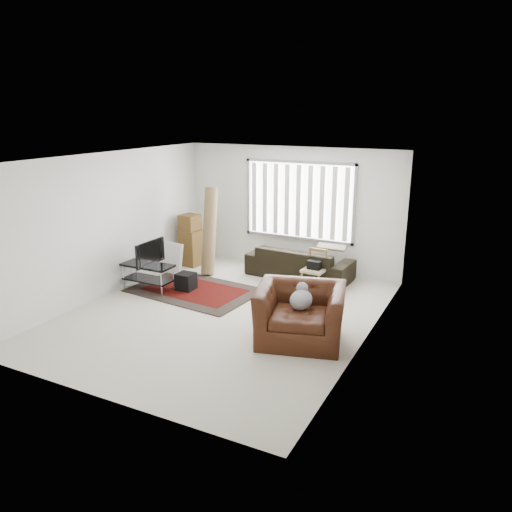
{
  "coord_description": "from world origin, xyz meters",
  "views": [
    {
      "loc": [
        4.17,
        -7.0,
        3.44
      ],
      "look_at": [
        0.51,
        0.27,
        1.05
      ],
      "focal_mm": 35.0,
      "sensor_mm": 36.0,
      "label": 1
    }
  ],
  "objects": [
    {
      "name": "armchair",
      "position": [
        1.59,
        -0.37,
        0.5
      ],
      "size": [
        1.59,
        1.47,
        0.99
      ],
      "rotation": [
        0.0,
        0.0,
        0.26
      ],
      "color": "#3C1A0C",
      "rests_on": "ground"
    },
    {
      "name": "tv_stand",
      "position": [
        -1.95,
        0.41,
        0.38
      ],
      "size": [
        1.04,
        0.47,
        0.52
      ],
      "color": "black",
      "rests_on": "ground"
    },
    {
      "name": "side_chair",
      "position": [
        0.99,
        1.9,
        0.44
      ],
      "size": [
        0.45,
        0.45,
        0.79
      ],
      "rotation": [
        0.0,
        0.0,
        -0.06
      ],
      "color": "tan",
      "rests_on": "ground"
    },
    {
      "name": "persian_rug",
      "position": [
        -1.08,
        0.73,
        0.01
      ],
      "size": [
        2.58,
        1.85,
        0.02
      ],
      "color": "black",
      "rests_on": "ground"
    },
    {
      "name": "rolled_rug",
      "position": [
        -1.41,
        1.87,
        0.94
      ],
      "size": [
        0.41,
        0.71,
        1.87
      ],
      "primitive_type": "cylinder",
      "rotation": [
        -0.21,
        0.0,
        0.21
      ],
      "color": "brown",
      "rests_on": "ground"
    },
    {
      "name": "subwoofer",
      "position": [
        -1.25,
        0.69,
        0.19
      ],
      "size": [
        0.34,
        0.34,
        0.33
      ],
      "primitive_type": "cube",
      "rotation": [
        0.0,
        0.0,
        0.01
      ],
      "color": "black",
      "rests_on": "persian_rug"
    },
    {
      "name": "sofa",
      "position": [
        0.45,
        2.45,
        0.43
      ],
      "size": [
        2.27,
        1.08,
        0.86
      ],
      "primitive_type": "imported",
      "rotation": [
        0.0,
        0.0,
        3.09
      ],
      "color": "black",
      "rests_on": "ground"
    },
    {
      "name": "moving_boxes",
      "position": [
        -2.11,
        2.16,
        0.54
      ],
      "size": [
        0.53,
        0.49,
        1.17
      ],
      "color": "brown",
      "rests_on": "ground"
    },
    {
      "name": "tv",
      "position": [
        -1.95,
        0.41,
        0.76
      ],
      "size": [
        0.11,
        0.84,
        0.48
      ],
      "primitive_type": "imported",
      "rotation": [
        0.0,
        0.0,
        1.57
      ],
      "color": "black",
      "rests_on": "tv_stand"
    },
    {
      "name": "white_flatpack",
      "position": [
        -2.15,
        1.48,
        0.34
      ],
      "size": [
        0.55,
        0.27,
        0.67
      ],
      "primitive_type": "cube",
      "rotation": [
        -0.2,
        0.0,
        -0.12
      ],
      "color": "silver",
      "rests_on": "ground"
    },
    {
      "name": "room",
      "position": [
        0.03,
        0.51,
        1.76
      ],
      "size": [
        6.0,
        6.02,
        2.71
      ],
      "color": "beige",
      "rests_on": "ground"
    }
  ]
}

